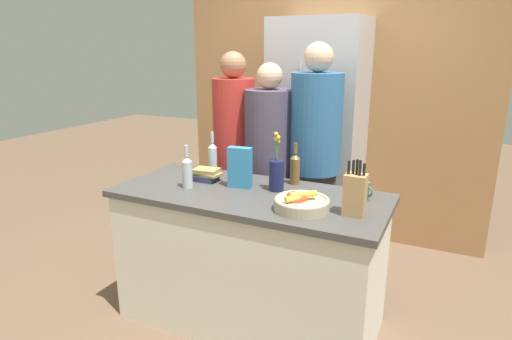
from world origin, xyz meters
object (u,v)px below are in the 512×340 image
at_px(bottle_oil, 295,168).
at_px(knife_block, 355,194).
at_px(person_at_sink, 234,148).
at_px(person_in_red_tee, 315,153).
at_px(coffee_mug, 363,190).
at_px(book_stack, 206,174).
at_px(flower_vase, 276,173).
at_px(person_in_blue, 269,160).
at_px(fruit_bowl, 301,203).
at_px(bottle_vinegar, 213,157).
at_px(bottle_wine, 187,171).
at_px(cereal_box, 240,168).
at_px(refrigerator, 317,137).

bearing_deg(bottle_oil, knife_block, -38.04).
relative_size(person_at_sink, person_in_red_tee, 0.96).
distance_m(bottle_oil, person_in_red_tee, 0.43).
xyz_separation_m(coffee_mug, book_stack, (-1.02, -0.11, -0.01)).
height_order(flower_vase, bottle_oil, flower_vase).
height_order(bottle_oil, person_in_blue, person_in_blue).
height_order(coffee_mug, person_in_blue, person_in_blue).
distance_m(flower_vase, coffee_mug, 0.53).
relative_size(fruit_bowl, bottle_vinegar, 1.04).
height_order(book_stack, bottle_oil, bottle_oil).
height_order(fruit_bowl, person_at_sink, person_at_sink).
relative_size(bottle_vinegar, person_at_sink, 0.17).
relative_size(coffee_mug, bottle_vinegar, 0.39).
height_order(flower_vase, coffee_mug, flower_vase).
xyz_separation_m(bottle_oil, bottle_wine, (-0.58, -0.37, 0.00)).
relative_size(coffee_mug, bottle_wine, 0.41).
distance_m(fruit_bowl, person_at_sink, 1.22).
height_order(bottle_wine, person_in_red_tee, person_in_red_tee).
height_order(knife_block, cereal_box, knife_block).
relative_size(fruit_bowl, cereal_box, 1.17).
xyz_separation_m(flower_vase, bottle_wine, (-0.53, -0.20, -0.00)).
bearing_deg(cereal_box, refrigerator, 85.59).
bearing_deg(bottle_vinegar, cereal_box, -33.27).
height_order(person_in_blue, person_in_red_tee, person_in_red_tee).
xyz_separation_m(refrigerator, cereal_box, (-0.10, -1.27, 0.03)).
xyz_separation_m(bottle_wine, person_in_blue, (0.23, 0.75, -0.08)).
distance_m(fruit_bowl, bottle_wine, 0.79).
distance_m(person_at_sink, person_in_red_tee, 0.67).
xyz_separation_m(fruit_bowl, cereal_box, (-0.49, 0.21, 0.09)).
bearing_deg(person_at_sink, book_stack, -80.75).
height_order(coffee_mug, person_in_red_tee, person_in_red_tee).
relative_size(fruit_bowl, person_at_sink, 0.18).
height_order(coffee_mug, bottle_vinegar, bottle_vinegar).
relative_size(bottle_oil, person_at_sink, 0.16).
distance_m(book_stack, person_at_sink, 0.62).
xyz_separation_m(fruit_bowl, book_stack, (-0.76, 0.24, -0.00)).
distance_m(knife_block, flower_vase, 0.57).
xyz_separation_m(refrigerator, fruit_bowl, (0.39, -1.48, -0.06)).
bearing_deg(person_in_blue, flower_vase, -37.46).
height_order(refrigerator, fruit_bowl, refrigerator).
distance_m(fruit_bowl, person_in_red_tee, 0.89).
relative_size(knife_block, coffee_mug, 2.66).
xyz_separation_m(knife_block, person_in_red_tee, (-0.49, 0.81, -0.00)).
xyz_separation_m(cereal_box, person_at_sink, (-0.39, 0.63, -0.04)).
bearing_deg(knife_block, fruit_bowl, -168.29).
distance_m(book_stack, bottle_wine, 0.20).
distance_m(fruit_bowl, person_in_blue, 0.98).
xyz_separation_m(fruit_bowl, coffee_mug, (0.26, 0.35, 0.01)).
bearing_deg(bottle_wine, fruit_bowl, -4.21).
relative_size(cereal_box, coffee_mug, 2.27).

